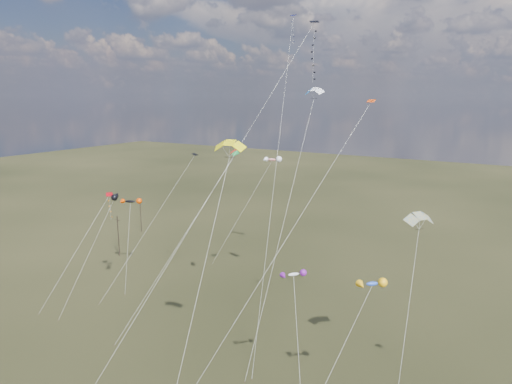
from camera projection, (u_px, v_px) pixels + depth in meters
The scene contains 16 objects.
utility_pole_near at pixel (118, 236), 87.59m from camera, with size 1.40×0.20×8.00m.
utility_pole_far at pixel (141, 214), 103.36m from camera, with size 1.40×0.20×8.00m.
diamond_black_high at pixel (300, 71), 50.10m from camera, with size 13.00×26.99×38.61m.
diamond_navy_tall at pixel (290, 54), 69.04m from camera, with size 10.79×29.99×42.87m.
diamond_black_mid at pixel (166, 199), 68.65m from camera, with size 9.67×12.60×21.92m.
diamond_red_low at pixel (107, 211), 69.66m from camera, with size 3.75×12.19×15.93m.
diamond_orange_center at pixel (304, 210), 44.39m from camera, with size 11.79×21.04×30.11m.
parafoil_yellow at pixel (229, 144), 41.62m from camera, with size 3.43×15.14×26.97m.
parafoil_blue_white at pixel (314, 91), 57.75m from camera, with size 2.67×18.38×31.90m.
parafoil_striped at pixel (420, 216), 44.13m from camera, with size 3.04×15.34×19.83m.
parafoil_tricolor at pixel (233, 153), 61.19m from camera, with size 8.84×16.74×23.68m.
novelty_black_orange at pixel (130, 202), 76.53m from camera, with size 6.72×8.10×13.62m.
novelty_orange_black at pixel (114, 197), 67.32m from camera, with size 3.01×11.37×16.41m.
novelty_white_purple at pixel (294, 275), 43.68m from camera, with size 6.36×9.06×14.05m.
novelty_redwhite_stripe at pixel (272, 160), 84.06m from camera, with size 9.13×9.97×19.59m.
novelty_blue_yellow at pixel (372, 285), 40.57m from camera, with size 4.77×13.02×14.53m.
Camera 1 is at (27.74, -28.53, 30.48)m, focal length 32.00 mm.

